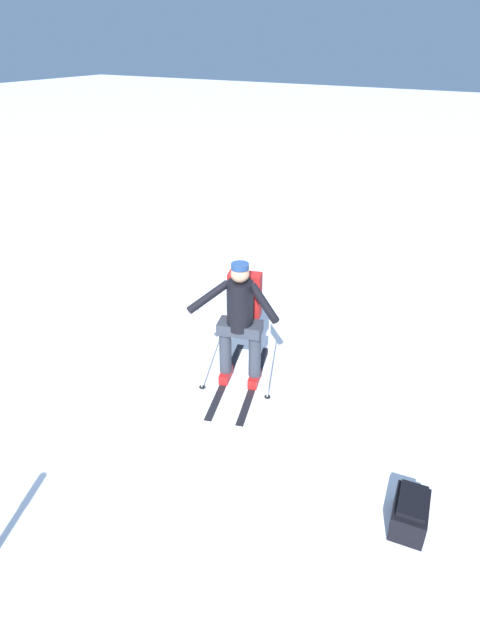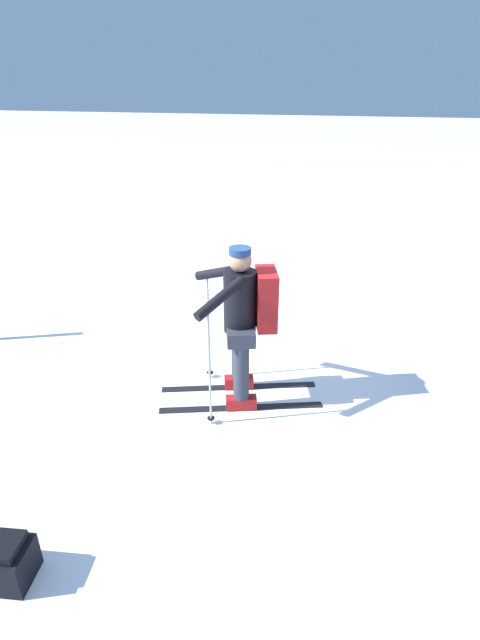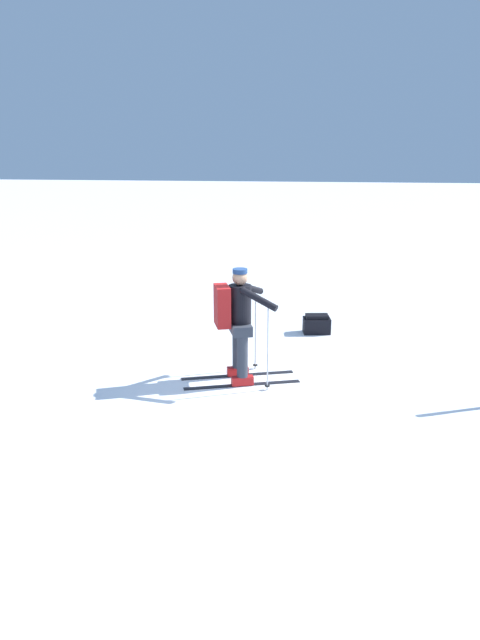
% 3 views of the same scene
% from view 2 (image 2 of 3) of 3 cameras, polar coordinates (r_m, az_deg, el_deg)
% --- Properties ---
extents(ground_plane, '(80.00, 80.00, 0.00)m').
position_cam_2_polar(ground_plane, '(5.48, -3.93, -6.58)').
color(ground_plane, white).
extents(skier, '(1.68, 1.06, 1.59)m').
position_cam_2_polar(skier, '(4.70, 0.51, 0.34)').
color(skier, black).
rests_on(skier, ground_plane).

